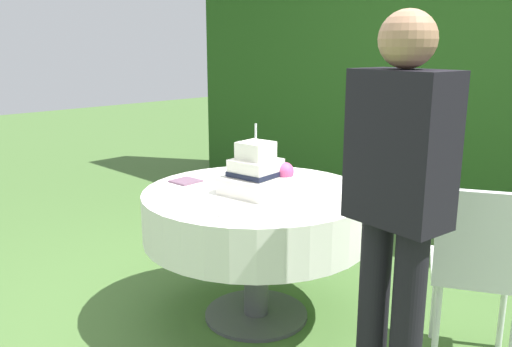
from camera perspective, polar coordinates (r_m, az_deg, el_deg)
name	(u,v)px	position (r m, az deg, el deg)	size (l,w,h in m)	color
ground_plane	(256,315)	(3.09, 0.03, -14.98)	(20.00, 20.00, 0.00)	#476B33
foliage_hedge	(467,50)	(4.76, 21.72, 12.19)	(5.92, 0.56, 2.87)	#234C19
cake_table	(256,215)	(2.85, 0.03, -4.46)	(1.20, 1.20, 0.73)	#4C4C51
wedding_cake	(257,174)	(2.74, 0.14, -0.08)	(0.32, 0.33, 0.37)	white
serving_plate_near	(278,177)	(3.09, 2.33, -0.35)	(0.13, 0.13, 0.01)	white
serving_plate_far	(232,214)	(2.42, -2.57, -4.33)	(0.13, 0.13, 0.01)	white
serving_plate_left	(252,170)	(3.26, -0.45, 0.42)	(0.14, 0.14, 0.01)	white
serving_plate_right	(311,183)	(2.96, 5.94, -1.02)	(0.10, 0.10, 0.01)	white
napkin_stack	(186,181)	(3.02, -7.57, -0.82)	(0.14, 0.14, 0.01)	#6B4C60
garden_chair	(479,262)	(2.60, 22.83, -8.71)	(0.54, 0.54, 0.89)	white
standing_person	(397,202)	(1.99, 14.91, -2.96)	(0.38, 0.25, 1.60)	black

